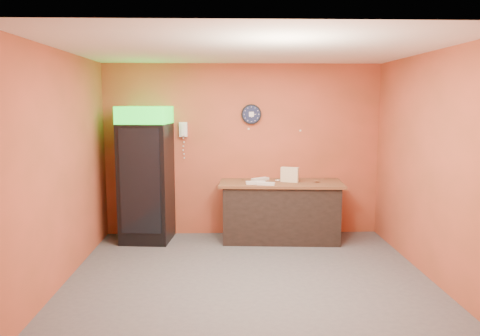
{
  "coord_description": "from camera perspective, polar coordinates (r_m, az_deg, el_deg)",
  "views": [
    {
      "loc": [
        -0.3,
        -5.64,
        2.17
      ],
      "look_at": [
        -0.09,
        0.6,
        1.3
      ],
      "focal_mm": 35.0,
      "sensor_mm": 36.0,
      "label": 1
    }
  ],
  "objects": [
    {
      "name": "ceiling",
      "position": [
        5.68,
        1.12,
        14.3
      ],
      "size": [
        4.5,
        4.0,
        0.02
      ],
      "primitive_type": "cube",
      "color": "white",
      "rests_on": "back_wall"
    },
    {
      "name": "prep_counter",
      "position": [
        7.5,
        4.97,
        -5.37
      ],
      "size": [
        1.84,
        0.92,
        0.89
      ],
      "primitive_type": "cube",
      "rotation": [
        0.0,
        0.0,
        -0.07
      ],
      "color": "black",
      "rests_on": "floor"
    },
    {
      "name": "butcher_paper",
      "position": [
        7.41,
        5.02,
        -1.85
      ],
      "size": [
        1.98,
        1.0,
        0.04
      ],
      "primitive_type": "cube",
      "rotation": [
        0.0,
        0.0,
        -0.07
      ],
      "color": "brown",
      "rests_on": "prep_counter"
    },
    {
      "name": "floor",
      "position": [
        6.05,
        1.05,
        -13.07
      ],
      "size": [
        4.5,
        4.5,
        0.0
      ],
      "primitive_type": "plane",
      "color": "#47474C",
      "rests_on": "ground"
    },
    {
      "name": "kitchen_tool",
      "position": [
        7.5,
        5.45,
        -1.35
      ],
      "size": [
        0.06,
        0.06,
        0.06
      ],
      "primitive_type": "cylinder",
      "color": "silver",
      "rests_on": "butcher_paper"
    },
    {
      "name": "wrapped_sandwich_right",
      "position": [
        7.51,
        2.48,
        -1.38
      ],
      "size": [
        0.3,
        0.26,
        0.04
      ],
      "primitive_type": "cube",
      "rotation": [
        0.0,
        0.0,
        0.63
      ],
      "color": "silver",
      "rests_on": "butcher_paper"
    },
    {
      "name": "wrapped_sandwich_left",
      "position": [
        7.18,
        1.91,
        -1.8
      ],
      "size": [
        0.31,
        0.14,
        0.04
      ],
      "primitive_type": "cube",
      "rotation": [
        0.0,
        0.0,
        0.07
      ],
      "color": "silver",
      "rests_on": "butcher_paper"
    },
    {
      "name": "back_wall",
      "position": [
        7.69,
        0.3,
        2.19
      ],
      "size": [
        4.5,
        0.02,
        2.8
      ],
      "primitive_type": "cube",
      "color": "#C75238",
      "rests_on": "floor"
    },
    {
      "name": "wall_phone",
      "position": [
        7.63,
        -6.93,
        4.68
      ],
      "size": [
        0.13,
        0.11,
        0.24
      ],
      "color": "white",
      "rests_on": "back_wall"
    },
    {
      "name": "sub_roll_stack",
      "position": [
        7.39,
        6.07,
        -0.81
      ],
      "size": [
        0.29,
        0.19,
        0.23
      ],
      "rotation": [
        0.0,
        0.0,
        -0.37
      ],
      "color": "beige",
      "rests_on": "butcher_paper"
    },
    {
      "name": "beverage_cooler",
      "position": [
        7.43,
        -11.35,
        -1.0
      ],
      "size": [
        0.81,
        0.82,
        2.12
      ],
      "rotation": [
        0.0,
        0.0,
        -0.1
      ],
      "color": "black",
      "rests_on": "floor"
    },
    {
      "name": "wrapped_sandwich_mid",
      "position": [
        7.11,
        3.18,
        -1.92
      ],
      "size": [
        0.29,
        0.16,
        0.04
      ],
      "primitive_type": "cube",
      "rotation": [
        0.0,
        0.0,
        -0.23
      ],
      "color": "silver",
      "rests_on": "butcher_paper"
    },
    {
      "name": "wall_clock",
      "position": [
        7.63,
        1.39,
        6.57
      ],
      "size": [
        0.33,
        0.06,
        0.33
      ],
      "color": "black",
      "rests_on": "back_wall"
    },
    {
      "name": "right_wall",
      "position": [
        6.24,
        22.19,
        0.26
      ],
      "size": [
        0.02,
        4.0,
        2.8
      ],
      "primitive_type": "cube",
      "color": "#C75238",
      "rests_on": "floor"
    },
    {
      "name": "left_wall",
      "position": [
        6.02,
        -20.83,
        0.07
      ],
      "size": [
        0.02,
        4.0,
        2.8
      ],
      "primitive_type": "cube",
      "color": "#C75238",
      "rests_on": "floor"
    }
  ]
}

